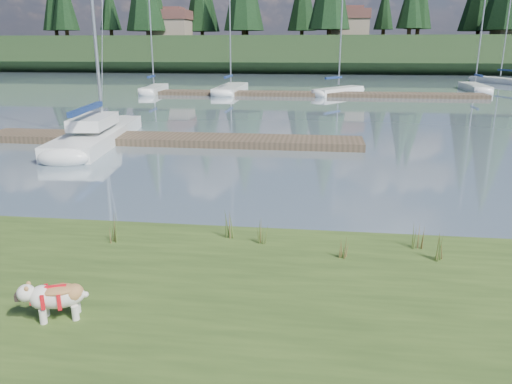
# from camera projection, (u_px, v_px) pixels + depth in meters

# --- Properties ---
(ground) EXTENTS (200.00, 200.00, 0.00)m
(ground) POSITION_uv_depth(u_px,v_px,m) (293.00, 96.00, 40.42)
(ground) COLOR gray
(ground) RESTS_ON ground
(bank) EXTENTS (60.00, 9.00, 0.35)m
(bank) POSITION_uv_depth(u_px,v_px,m) (127.00, 364.00, 6.13)
(bank) COLOR #3A521E
(bank) RESTS_ON ground
(ridge) EXTENTS (200.00, 20.00, 5.00)m
(ridge) POSITION_uv_depth(u_px,v_px,m) (309.00, 54.00, 80.61)
(ridge) COLOR black
(ridge) RESTS_ON ground
(bulldog) EXTENTS (0.92, 0.58, 0.54)m
(bulldog) POSITION_uv_depth(u_px,v_px,m) (56.00, 296.00, 6.74)
(bulldog) COLOR silver
(bulldog) RESTS_ON bank
(sailboat_main) EXTENTS (3.03, 9.41, 13.26)m
(sailboat_main) POSITION_uv_depth(u_px,v_px,m) (103.00, 130.00, 21.57)
(sailboat_main) COLOR white
(sailboat_main) RESTS_ON ground
(dock_near) EXTENTS (16.00, 2.00, 0.30)m
(dock_near) POSITION_uv_depth(u_px,v_px,m) (169.00, 139.00, 20.89)
(dock_near) COLOR #4C3D2C
(dock_near) RESTS_ON ground
(dock_far) EXTENTS (26.00, 2.20, 0.30)m
(dock_far) POSITION_uv_depth(u_px,v_px,m) (318.00, 94.00, 40.13)
(dock_far) COLOR #4C3D2C
(dock_far) RESTS_ON ground
(sailboat_bg_0) EXTENTS (1.86, 6.57, 9.57)m
(sailboat_bg_0) POSITION_uv_depth(u_px,v_px,m) (156.00, 88.00, 43.48)
(sailboat_bg_0) COLOR white
(sailboat_bg_0) RESTS_ON ground
(sailboat_bg_1) EXTENTS (1.84, 9.13, 13.49)m
(sailboat_bg_1) POSITION_uv_depth(u_px,v_px,m) (232.00, 88.00, 44.09)
(sailboat_bg_1) COLOR white
(sailboat_bg_1) RESTS_ON ground
(sailboat_bg_2) EXTENTS (4.82, 6.18, 10.09)m
(sailboat_bg_2) POSITION_uv_depth(u_px,v_px,m) (342.00, 90.00, 41.67)
(sailboat_bg_2) COLOR white
(sailboat_bg_2) RESTS_ON ground
(sailboat_bg_4) EXTENTS (1.88, 7.72, 11.32)m
(sailboat_bg_4) POSITION_uv_depth(u_px,v_px,m) (473.00, 86.00, 45.30)
(sailboat_bg_4) COLOR white
(sailboat_bg_4) RESTS_ON ground
(sailboat_bg_5) EXTENTS (4.88, 8.27, 11.86)m
(sailboat_bg_5) POSITION_uv_depth(u_px,v_px,m) (495.00, 80.00, 54.13)
(sailboat_bg_5) COLOR white
(sailboat_bg_5) RESTS_ON ground
(weed_0) EXTENTS (0.17, 0.14, 0.56)m
(weed_0) POSITION_uv_depth(u_px,v_px,m) (230.00, 227.00, 9.59)
(weed_0) COLOR #475B23
(weed_0) RESTS_ON bank
(weed_1) EXTENTS (0.17, 0.14, 0.56)m
(weed_1) POSITION_uv_depth(u_px,v_px,m) (263.00, 231.00, 9.38)
(weed_1) COLOR #475B23
(weed_1) RESTS_ON bank
(weed_2) EXTENTS (0.17, 0.14, 0.64)m
(weed_2) POSITION_uv_depth(u_px,v_px,m) (419.00, 235.00, 9.11)
(weed_2) COLOR #475B23
(weed_2) RESTS_ON bank
(weed_3) EXTENTS (0.17, 0.14, 0.63)m
(weed_3) POSITION_uv_depth(u_px,v_px,m) (116.00, 229.00, 9.38)
(weed_3) COLOR #475B23
(weed_3) RESTS_ON bank
(weed_4) EXTENTS (0.17, 0.14, 0.48)m
(weed_4) POSITION_uv_depth(u_px,v_px,m) (343.00, 247.00, 8.71)
(weed_4) COLOR #475B23
(weed_4) RESTS_ON bank
(weed_5) EXTENTS (0.17, 0.14, 0.52)m
(weed_5) POSITION_uv_depth(u_px,v_px,m) (439.00, 249.00, 8.60)
(weed_5) COLOR #475B23
(weed_5) RESTS_ON bank
(mud_lip) EXTENTS (60.00, 0.50, 0.14)m
(mud_lip) POSITION_uv_depth(u_px,v_px,m) (207.00, 239.00, 10.34)
(mud_lip) COLOR #33281C
(mud_lip) RESTS_ON ground
(house_0) EXTENTS (6.30, 5.30, 4.65)m
(house_0) POSITION_uv_depth(u_px,v_px,m) (170.00, 23.00, 79.10)
(house_0) COLOR gray
(house_0) RESTS_ON ridge
(house_1) EXTENTS (6.30, 5.30, 4.65)m
(house_1) POSITION_uv_depth(u_px,v_px,m) (349.00, 22.00, 76.61)
(house_1) COLOR gray
(house_1) RESTS_ON ridge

